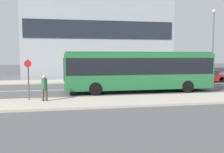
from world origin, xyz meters
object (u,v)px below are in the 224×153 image
at_px(bus_stop_sign, 28,76).
at_px(city_bus, 138,69).
at_px(pedestrian_near_stop, 44,86).
at_px(parked_car_0, 207,76).
at_px(street_lamp, 213,38).

bearing_deg(bus_stop_sign, city_bus, 19.98).
distance_m(pedestrian_near_stop, bus_stop_sign, 1.32).
distance_m(parked_car_0, pedestrian_near_stop, 18.82).
relative_size(city_bus, pedestrian_near_stop, 7.34).
height_order(pedestrian_near_stop, street_lamp, street_lamp).
xyz_separation_m(city_bus, parked_car_0, (9.46, 5.63, -1.21)).
bearing_deg(parked_car_0, bus_stop_sign, -153.94).
xyz_separation_m(city_bus, bus_stop_sign, (-7.98, -2.90, -0.22)).
bearing_deg(parked_car_0, city_bus, -149.24).
height_order(city_bus, bus_stop_sign, city_bus).
distance_m(city_bus, street_lamp, 13.51).
bearing_deg(city_bus, street_lamp, 35.05).
bearing_deg(bus_stop_sign, street_lamp, 27.89).
distance_m(parked_car_0, street_lamp, 4.81).
relative_size(city_bus, bus_stop_sign, 4.62).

